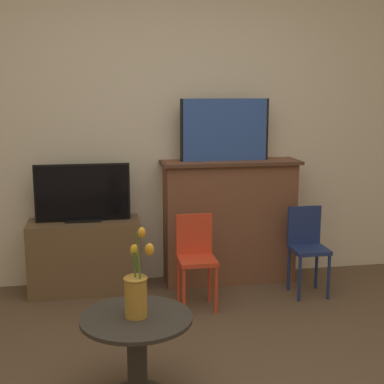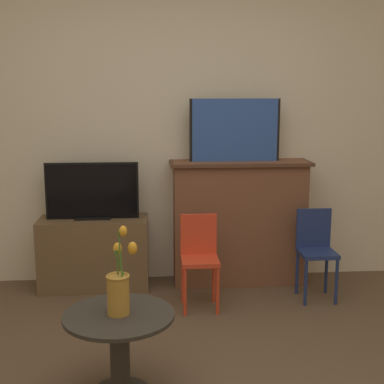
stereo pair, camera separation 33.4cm
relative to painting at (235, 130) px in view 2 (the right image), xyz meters
name	(u,v)px [view 2 (the right image)]	position (x,y,z in m)	size (l,w,h in m)	color
wall_back	(176,115)	(-0.45, 0.18, 0.11)	(8.00, 0.06, 2.70)	beige
fireplace_mantel	(239,221)	(0.04, -0.01, -0.73)	(1.11, 0.35, 1.00)	brown
painting	(235,130)	(0.00, 0.00, 0.00)	(0.71, 0.03, 0.49)	black
tv_stand	(94,253)	(-1.12, -0.05, -0.96)	(0.85, 0.35, 0.56)	brown
tv_monitor	(92,192)	(-1.12, -0.04, -0.47)	(0.72, 0.12, 0.44)	black
chair_red	(199,254)	(-0.32, -0.49, -0.85)	(0.26, 0.26, 0.67)	red
chair_blue	(316,247)	(0.57, -0.38, -0.85)	(0.26, 0.26, 0.67)	navy
side_table	(120,342)	(-0.83, -1.62, -0.95)	(0.56, 0.56, 0.45)	#332D28
vase_tulips	(119,288)	(-0.83, -1.62, -0.66)	(0.16, 0.12, 0.46)	#B78433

